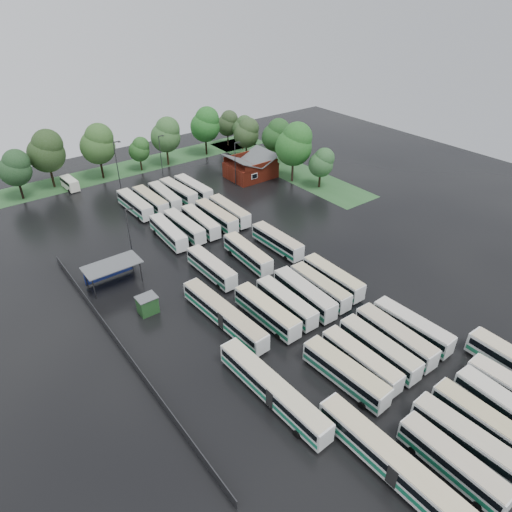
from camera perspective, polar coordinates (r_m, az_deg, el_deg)
ground at (r=63.47m, az=5.19°, el=-7.10°), size 160.00×160.00×0.00m
brick_building at (r=104.68m, az=-0.67°, el=10.79°), size 10.07×8.60×5.39m
wash_shed at (r=70.44m, az=-17.64°, el=-1.26°), size 8.20×4.20×3.58m
utility_hut at (r=64.26m, az=-13.41°, el=-5.92°), size 2.70×2.20×2.62m
grass_strip_north at (r=113.83m, az=-16.63°, el=10.24°), size 80.00×10.00×0.01m
grass_strip_east at (r=111.24m, az=3.53°, el=11.03°), size 10.00×50.00×0.01m
west_fence at (r=59.88m, az=-16.59°, el=-10.71°), size 0.10×50.00×1.20m
bus_r0c0 at (r=49.50m, az=23.37°, el=-22.57°), size 2.32×10.62×2.95m
bus_r0c1 at (r=51.52m, az=24.83°, el=-20.10°), size 2.83×11.03×3.04m
bus_r0c2 at (r=53.66m, az=26.65°, el=-18.12°), size 2.44×10.80×3.00m
bus_r0c3 at (r=55.90m, az=28.80°, el=-16.40°), size 2.70×10.92×3.02m
bus_r1c0 at (r=53.75m, az=11.09°, el=-14.15°), size 2.89×11.13×3.07m
bus_r1c1 at (r=55.62m, az=12.97°, el=-12.57°), size 2.31×10.62×2.95m
bus_r1c2 at (r=57.50m, az=15.12°, el=-11.09°), size 2.46×10.96×3.04m
bus_r1c3 at (r=59.60m, az=16.99°, el=-9.60°), size 2.67×11.20×3.10m
bus_r1c4 at (r=61.84m, az=18.93°, el=-8.32°), size 2.65×10.79×2.98m
bus_r2c0 at (r=60.81m, az=1.35°, el=-6.93°), size 2.65×11.16×3.09m
bus_r2c1 at (r=62.53m, az=3.81°, el=-5.82°), size 2.40×10.64×2.95m
bus_r2c2 at (r=64.17m, az=6.07°, el=-4.72°), size 2.86×11.22×3.10m
bus_r2c3 at (r=65.94m, az=7.99°, el=-3.83°), size 2.47×10.59×2.94m
bus_r2c4 at (r=68.12m, az=9.59°, el=-2.66°), size 2.39×10.71×2.98m
bus_r3c0 at (r=69.77m, az=-5.59°, el=-1.40°), size 2.40×10.67×2.96m
bus_r3c2 at (r=72.71m, az=-1.05°, el=0.31°), size 2.82×10.96×3.02m
bus_r3c4 at (r=76.18m, az=2.68°, el=1.89°), size 2.39×10.85×3.02m
bus_r4c0 at (r=80.16m, az=-10.91°, el=2.94°), size 2.85×10.90×3.01m
bus_r4c1 at (r=81.57m, az=-8.97°, el=3.70°), size 2.43×10.93×3.04m
bus_r4c2 at (r=82.78m, az=-6.96°, el=4.28°), size 2.74×10.76×2.97m
bus_r4c3 at (r=84.29m, az=-5.01°, el=5.00°), size 2.39×11.18×3.11m
bus_r4c4 at (r=86.01m, az=-3.36°, el=5.64°), size 2.56×11.05×3.06m
bus_r5c0 at (r=91.40m, az=-14.89°, el=6.26°), size 2.57×11.17×3.10m
bus_r5c1 at (r=92.32m, az=-13.05°, el=6.77°), size 2.49×11.04×3.06m
bus_r5c2 at (r=93.60m, az=-11.32°, el=7.33°), size 2.86×10.98×3.03m
bus_r5c3 at (r=95.14m, az=-9.67°, el=7.93°), size 2.85×11.10×3.06m
bus_r5c4 at (r=96.15m, az=-7.84°, el=8.38°), size 2.76×11.21×3.10m
artic_bus_west_a at (r=47.58m, az=16.68°, el=-23.56°), size 2.64×16.61×3.08m
artic_bus_west_b at (r=60.56m, az=-4.03°, el=-7.29°), size 3.03×15.94×2.94m
artic_bus_west_c at (r=51.29m, az=2.08°, el=-16.32°), size 2.82×16.09×2.97m
minibus at (r=106.44m, az=-22.25°, el=8.43°), size 2.38×5.65×2.42m
tree_north_0 at (r=103.87m, az=-27.85°, el=9.74°), size 6.30×6.30×10.44m
tree_north_1 at (r=106.61m, az=-24.70°, el=11.87°), size 7.62×7.62×12.62m
tree_north_2 at (r=107.62m, az=-19.13°, el=13.13°), size 7.51×7.51×12.43m
tree_north_3 at (r=110.84m, az=-14.34°, el=12.82°), size 4.78×4.78×7.91m
tree_north_4 at (r=112.15m, az=-11.15°, el=14.68°), size 6.95×6.95×11.51m
tree_north_5 at (r=117.60m, az=-6.30°, el=16.06°), size 7.26×7.26×12.03m
tree_north_6 at (r=124.53m, az=-3.51°, el=16.25°), size 5.61×5.61×9.28m
tree_east_0 at (r=99.12m, az=8.26°, el=11.51°), size 5.27×5.24×8.69m
tree_east_1 at (r=100.76m, az=4.87°, el=13.79°), size 7.93×7.93×13.13m
tree_east_2 at (r=111.34m, az=2.59°, el=14.89°), size 6.58×6.58×10.89m
tree_east_3 at (r=114.57m, az=-1.13°, el=15.16°), size 6.11×6.11×10.13m
tree_east_4 at (r=121.94m, az=-1.63°, el=15.77°), size 5.27×5.27×8.73m
lamp_post_ne at (r=99.46m, az=-2.57°, el=11.82°), size 1.45×0.28×9.43m
lamp_post_nw at (r=73.52m, az=-15.51°, el=2.88°), size 1.46×0.28×9.46m
lamp_post_back_w at (r=100.18m, az=-16.94°, el=11.05°), size 1.65×0.32×10.69m
lamp_post_back_e at (r=106.90m, az=-11.81°, el=12.54°), size 1.40×0.27×9.10m
puddle_0 at (r=51.87m, az=19.63°, el=-21.03°), size 4.55×4.55×0.01m
puddle_1 at (r=59.97m, az=29.04°, el=-14.91°), size 3.00×3.00×0.01m
puddle_2 at (r=61.35m, az=0.12°, el=-8.57°), size 6.49×6.49×0.01m
puddle_3 at (r=64.99m, az=12.16°, el=-6.72°), size 4.56×4.56×0.01m
puddle_4 at (r=66.15m, az=26.82°, el=-9.27°), size 3.28×3.28×0.01m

